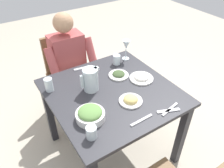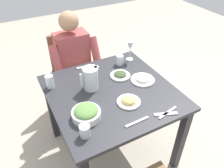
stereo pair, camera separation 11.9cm
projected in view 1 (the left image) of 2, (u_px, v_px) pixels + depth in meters
ground_plane at (112, 148)px, 2.22m from camera, size 8.00×8.00×0.00m
dining_table at (112, 101)px, 1.84m from camera, size 0.97×0.97×0.74m
chair_near at (66, 70)px, 2.45m from camera, size 0.40×0.40×0.88m
diner_near at (72, 67)px, 2.23m from camera, size 0.48×0.53×1.17m
water_pitcher at (91, 80)px, 1.73m from camera, size 0.16×0.12×0.19m
salad_bowl at (90, 114)px, 1.50m from camera, size 0.20×0.20×0.09m
plate_dolmas at (119, 74)px, 1.93m from camera, size 0.17×0.17×0.04m
plate_yoghurt at (142, 78)px, 1.89m from camera, size 0.20×0.20×0.05m
plate_fries at (131, 100)px, 1.66m from camera, size 0.18×0.18×0.05m
water_glass_far_left at (117, 60)px, 2.07m from camera, size 0.07×0.07×0.09m
water_glass_by_pitcher at (91, 132)px, 1.38m from camera, size 0.07×0.07×0.09m
water_glass_center at (49, 85)px, 1.75m from camera, size 0.06×0.06×0.11m
wine_glass at (126, 46)px, 2.09m from camera, size 0.08×0.08×0.20m
fork_near at (168, 111)px, 1.59m from camera, size 0.17×0.09×0.01m
knife_near at (142, 120)px, 1.51m from camera, size 0.19×0.02×0.01m
fork_far at (83, 68)px, 2.03m from camera, size 0.17×0.05×0.01m
knife_far at (170, 109)px, 1.60m from camera, size 0.18×0.06×0.01m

